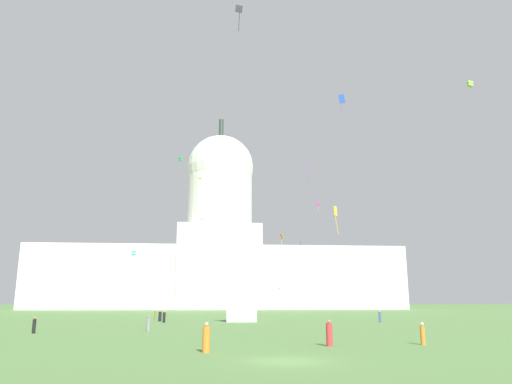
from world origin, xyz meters
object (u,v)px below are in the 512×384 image
at_px(person_red_back_right, 329,334).
at_px(kite_white_mid, 200,223).
at_px(capitol_building, 219,253).
at_px(kite_magenta_mid, 318,204).
at_px(person_denim_mid_left, 380,317).
at_px(kite_orange_mid, 282,238).
at_px(person_black_edge_west, 34,326).
at_px(kite_black_high, 239,11).
at_px(person_orange_front_center, 423,334).
at_px(person_grey_near_tent, 148,324).
at_px(kite_green_high, 180,159).
at_px(event_tent, 241,301).
at_px(kite_violet_mid, 309,170).
at_px(kite_cyan_low, 134,253).
at_px(kite_gold_low, 336,214).
at_px(kite_turquoise_mid, 301,240).
at_px(person_black_front_left, 164,317).
at_px(person_orange_mid_right, 206,339).
at_px(person_olive_near_tree_east, 155,315).
at_px(kite_blue_mid, 342,100).
at_px(person_black_near_tree_west, 160,316).
at_px(kite_lime_mid, 470,84).
at_px(kite_yellow_mid, 202,180).
at_px(kite_pink_low, 199,223).

height_order(person_red_back_right, kite_white_mid, kite_white_mid).
xyz_separation_m(capitol_building, kite_magenta_mid, (23.88, -61.22, 6.73)).
distance_m(person_denim_mid_left, kite_orange_mid, 52.25).
distance_m(person_black_edge_west, kite_black_high, 46.19).
relative_size(person_orange_front_center, person_red_back_right, 0.88).
height_order(person_grey_near_tent, kite_magenta_mid, kite_magenta_mid).
distance_m(kite_green_high, kite_orange_mid, 44.33).
relative_size(event_tent, kite_violet_mid, 1.26).
xyz_separation_m(capitol_building, person_denim_mid_left, (21.79, -109.14, -19.59)).
distance_m(person_black_edge_west, kite_cyan_low, 80.88).
bearing_deg(person_red_back_right, kite_gold_low, 175.07).
bearing_deg(person_denim_mid_left, kite_white_mid, 42.19).
xyz_separation_m(person_denim_mid_left, kite_black_high, (-21.43, -11.55, 40.73)).
relative_size(person_black_edge_west, kite_magenta_mid, 0.63).
relative_size(kite_green_high, kite_turquoise_mid, 1.06).
distance_m(person_black_front_left, kite_turquoise_mid, 87.22).
bearing_deg(kite_green_high, person_orange_front_center, 142.08).
relative_size(kite_gold_low, kite_magenta_mid, 1.47).
bearing_deg(kite_violet_mid, kite_turquoise_mid, 61.47).
xyz_separation_m(capitol_building, person_black_front_left, (-9.24, -107.56, -19.57)).
height_order(person_orange_mid_right, kite_magenta_mid, kite_magenta_mid).
relative_size(kite_gold_low, kite_cyan_low, 0.88).
xyz_separation_m(person_olive_near_tree_east, kite_cyan_low, (-11.16, 44.28, 14.44)).
height_order(person_black_edge_west, kite_green_high, kite_green_high).
xyz_separation_m(kite_violet_mid, kite_blue_mid, (-0.11, -26.76, 4.12)).
bearing_deg(capitol_building, kite_green_high, -108.60).
xyz_separation_m(person_black_near_tree_west, kite_blue_mid, (27.22, -7.70, 32.79)).
relative_size(kite_white_mid, kite_magenta_mid, 0.91).
bearing_deg(person_black_edge_west, kite_green_high, 135.06).
relative_size(capitol_building, kite_green_high, 49.79).
bearing_deg(kite_turquoise_mid, kite_violet_mid, -162.55).
bearing_deg(kite_white_mid, kite_gold_low, 68.62).
height_order(kite_lime_mid, kite_turquoise_mid, kite_lime_mid).
bearing_deg(kite_yellow_mid, kite_orange_mid, -49.82).
bearing_deg(person_denim_mid_left, kite_gold_low, 138.86).
height_order(person_black_edge_west, kite_magenta_mid, kite_magenta_mid).
bearing_deg(person_black_edge_west, person_black_front_left, 114.60).
bearing_deg(person_orange_mid_right, event_tent, 26.43).
distance_m(person_grey_near_tent, person_orange_front_center, 27.51).
relative_size(kite_violet_mid, kite_turquoise_mid, 1.87).
bearing_deg(kite_yellow_mid, kite_black_high, -153.91).
relative_size(person_black_edge_west, person_orange_front_center, 1.01).
height_order(person_black_front_left, kite_turquoise_mid, kite_turquoise_mid).
relative_size(kite_cyan_low, kite_orange_mid, 1.14).
bearing_deg(kite_pink_low, kite_turquoise_mid, -140.28).
bearing_deg(kite_turquoise_mid, person_black_front_left, -177.97).
xyz_separation_m(person_orange_front_center, kite_black_high, (-12.05, 23.96, 40.76)).
bearing_deg(person_orange_front_center, kite_violet_mid, 47.11).
relative_size(person_red_back_right, kite_magenta_mid, 0.70).
bearing_deg(kite_yellow_mid, person_black_edge_west, -172.87).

